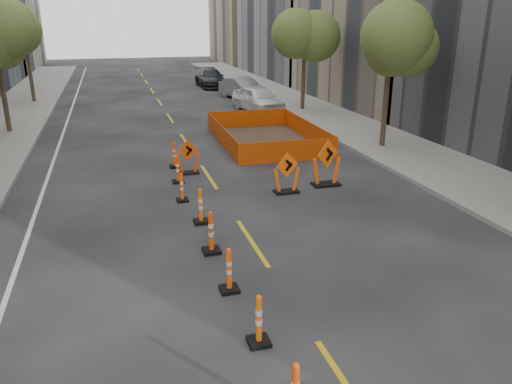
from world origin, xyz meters
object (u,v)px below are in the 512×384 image
object	(u,v)px
channelizer_2	(259,320)
channelizer_6	(182,187)
channelizer_3	(229,270)
chevron_sign_left	(188,157)
channelizer_8	(174,155)
parked_car_far	(211,78)
channelizer_7	(178,169)
parked_car_mid	(243,88)
chevron_sign_right	(327,163)
chevron_sign_center	(287,173)
channelizer_4	(211,232)
channelizer_5	(201,206)
parked_car_near	(258,99)

from	to	relation	value
channelizer_2	channelizer_6	xyz separation A→B (m)	(-0.27, 7.89, -0.03)
channelizer_3	chevron_sign_left	bearing A→B (deg)	86.84
channelizer_2	channelizer_8	distance (m)	11.83
parked_car_far	channelizer_7	bearing A→B (deg)	-104.49
channelizer_2	parked_car_mid	world-z (taller)	parked_car_mid
channelizer_6	channelizer_8	xyz separation A→B (m)	(0.27, 3.94, 0.04)
chevron_sign_right	parked_car_far	distance (m)	27.17
channelizer_6	chevron_sign_center	size ratio (longest dim) A/B	0.68
chevron_sign_right	channelizer_4	bearing A→B (deg)	-163.54
channelizer_8	chevron_sign_center	distance (m)	5.23
channelizer_5	parked_car_mid	world-z (taller)	parked_car_mid
channelizer_6	chevron_sign_center	xyz separation A→B (m)	(3.54, -0.14, 0.23)
channelizer_5	channelizer_8	size ratio (longest dim) A/B	1.01
channelizer_6	chevron_sign_left	world-z (taller)	chevron_sign_left
chevron_sign_left	chevron_sign_right	distance (m)	5.26
parked_car_near	parked_car_mid	bearing A→B (deg)	74.22
channelizer_4	channelizer_8	world-z (taller)	channelizer_4
channelizer_3	channelizer_5	bearing A→B (deg)	88.77
channelizer_8	channelizer_7	bearing A→B (deg)	-94.05
chevron_sign_left	chevron_sign_center	size ratio (longest dim) A/B	0.94
channelizer_3	parked_car_near	size ratio (longest dim) A/B	0.22
chevron_sign_left	parked_car_near	xyz separation A→B (m)	(6.29, 12.03, 0.13)
channelizer_4	parked_car_near	size ratio (longest dim) A/B	0.24
channelizer_2	channelizer_6	distance (m)	7.89
channelizer_5	parked_car_far	world-z (taller)	parked_car_far
chevron_sign_center	chevron_sign_right	xyz separation A→B (m)	(1.61, 0.34, 0.12)
channelizer_3	chevron_sign_center	size ratio (longest dim) A/B	0.73
chevron_sign_left	parked_car_mid	bearing A→B (deg)	49.23
channelizer_7	chevron_sign_left	bearing A→B (deg)	61.56
channelizer_5	chevron_sign_center	world-z (taller)	chevron_sign_center
channelizer_6	parked_car_far	xyz separation A→B (m)	(6.39, 27.34, 0.27)
channelizer_6	chevron_sign_left	bearing A→B (deg)	77.27
chevron_sign_left	parked_car_far	size ratio (longest dim) A/B	0.26
channelizer_6	parked_car_near	size ratio (longest dim) A/B	0.21
channelizer_3	parked_car_near	xyz separation A→B (m)	(6.78, 20.90, 0.28)
parked_car_mid	chevron_sign_right	bearing A→B (deg)	-112.81
chevron_sign_center	parked_car_far	bearing A→B (deg)	70.67
parked_car_mid	parked_car_far	distance (m)	7.21
parked_car_mid	parked_car_far	xyz separation A→B (m)	(-0.95, 7.15, -0.01)
channelizer_6	channelizer_7	bearing A→B (deg)	86.17
channelizer_8	parked_car_far	world-z (taller)	parked_car_far
chevron_sign_left	chevron_sign_right	size ratio (longest dim) A/B	0.80
channelizer_6	parked_car_far	world-z (taller)	parked_car_far
chevron_sign_left	chevron_sign_right	bearing A→B (deg)	-51.33
parked_car_mid	chevron_sign_center	bearing A→B (deg)	-117.13
channelizer_8	parked_car_near	size ratio (longest dim) A/B	0.23
chevron_sign_center	parked_car_near	distance (m)	15.51
channelizer_7	parked_car_near	bearing A→B (deg)	62.32
channelizer_8	chevron_sign_right	size ratio (longest dim) A/B	0.63
channelizer_2	chevron_sign_left	world-z (taller)	chevron_sign_left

